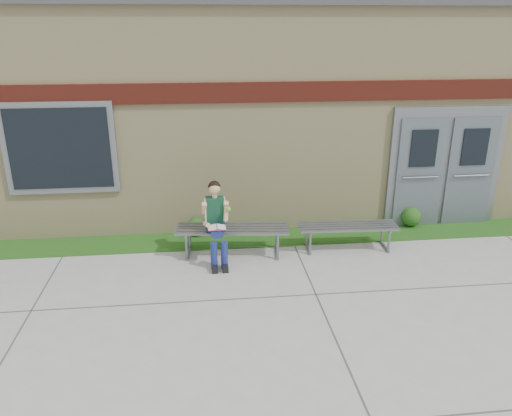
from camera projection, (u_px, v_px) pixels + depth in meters
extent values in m
plane|color=#9E9E99|center=(251.00, 318.00, 6.70)|extent=(80.00, 80.00, 0.00)
cube|color=#164F15|center=(237.00, 239.00, 9.12)|extent=(16.00, 0.80, 0.02)
cube|color=beige|center=(225.00, 102.00, 11.60)|extent=(16.00, 6.00, 4.00)
cube|color=#3F3F42|center=(223.00, 5.00, 10.87)|extent=(16.20, 6.20, 0.20)
cube|color=maroon|center=(233.00, 93.00, 8.57)|extent=(16.00, 0.06, 0.35)
cube|color=slate|center=(60.00, 148.00, 8.56)|extent=(1.90, 0.08, 1.60)
cube|color=black|center=(60.00, 149.00, 8.52)|extent=(1.70, 0.04, 1.40)
cube|color=slate|center=(444.00, 167.00, 9.48)|extent=(2.20, 0.08, 2.30)
cube|color=#535C63|center=(420.00, 174.00, 9.41)|extent=(0.92, 0.06, 2.10)
cube|color=#535C63|center=(470.00, 172.00, 9.52)|extent=(0.92, 0.06, 2.10)
cube|color=slate|center=(232.00, 229.00, 8.39)|extent=(1.94, 0.72, 0.04)
cube|color=slate|center=(188.00, 245.00, 8.40)|extent=(0.10, 0.53, 0.43)
cube|color=slate|center=(277.00, 241.00, 8.56)|extent=(0.10, 0.53, 0.43)
cube|color=slate|center=(348.00, 226.00, 8.61)|extent=(1.73, 0.55, 0.03)
cube|color=slate|center=(309.00, 240.00, 8.62)|extent=(0.06, 0.48, 0.39)
cube|color=slate|center=(385.00, 237.00, 8.77)|extent=(0.06, 0.48, 0.39)
cube|color=navy|center=(215.00, 225.00, 8.28)|extent=(0.32, 0.23, 0.15)
cube|color=#0F382A|center=(215.00, 210.00, 8.16)|extent=(0.30, 0.20, 0.42)
sphere|color=#E1AC7B|center=(214.00, 188.00, 8.03)|extent=(0.20, 0.20, 0.19)
sphere|color=black|center=(214.00, 187.00, 8.04)|extent=(0.21, 0.21, 0.20)
cylinder|color=navy|center=(211.00, 230.00, 8.04)|extent=(0.15, 0.39, 0.14)
cylinder|color=navy|center=(222.00, 230.00, 8.06)|extent=(0.15, 0.39, 0.14)
cylinder|color=navy|center=(214.00, 256.00, 7.96)|extent=(0.11, 0.11, 0.46)
cylinder|color=navy|center=(224.00, 255.00, 7.98)|extent=(0.11, 0.11, 0.46)
cube|color=black|center=(215.00, 268.00, 7.96)|extent=(0.10, 0.24, 0.09)
cube|color=black|center=(225.00, 267.00, 7.99)|extent=(0.10, 0.24, 0.09)
cylinder|color=#E1AC7B|center=(204.00, 208.00, 8.07)|extent=(0.09, 0.21, 0.24)
cylinder|color=#E1AC7B|center=(226.00, 207.00, 8.12)|extent=(0.09, 0.21, 0.24)
cube|color=white|center=(217.00, 227.00, 7.92)|extent=(0.29, 0.21, 0.01)
cube|color=#B64456|center=(217.00, 228.00, 7.92)|extent=(0.29, 0.22, 0.01)
sphere|color=#69C935|center=(228.00, 209.00, 8.00)|extent=(0.08, 0.08, 0.08)
sphere|color=#164F15|center=(196.00, 227.00, 9.22)|extent=(0.34, 0.34, 0.34)
sphere|color=#164F15|center=(411.00, 217.00, 9.64)|extent=(0.38, 0.38, 0.38)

